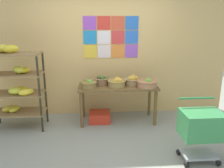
{
  "coord_description": "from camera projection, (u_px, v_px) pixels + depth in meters",
  "views": [
    {
      "loc": [
        -0.2,
        -3.03,
        1.9
      ],
      "look_at": [
        0.07,
        0.73,
        0.87
      ],
      "focal_mm": 36.5,
      "sensor_mm": 36.0,
      "label": 1
    }
  ],
  "objects": [
    {
      "name": "banana_shelf_unit",
      "position": [
        15.0,
        82.0,
        4.02
      ],
      "size": [
        0.95,
        0.51,
        1.52
      ],
      "color": "#2B2A1A",
      "rests_on": "ground"
    },
    {
      "name": "back_wall_with_art",
      "position": [
        105.0,
        47.0,
        4.6
      ],
      "size": [
        5.08,
        0.07,
        2.8
      ],
      "color": "#DEB167",
      "rests_on": "ground"
    },
    {
      "name": "fruit_basket_left",
      "position": [
        89.0,
        84.0,
        4.17
      ],
      "size": [
        0.31,
        0.31,
        0.15
      ],
      "color": "olive",
      "rests_on": "display_table"
    },
    {
      "name": "shopping_cart",
      "position": [
        201.0,
        127.0,
        3.11
      ],
      "size": [
        0.55,
        0.45,
        0.86
      ],
      "rotation": [
        0.0,
        0.0,
        0.03
      ],
      "color": "black",
      "rests_on": "ground"
    },
    {
      "name": "ground",
      "position": [
        111.0,
        152.0,
        3.43
      ],
      "size": [
        9.14,
        9.14,
        0.0
      ],
      "primitive_type": "plane",
      "color": "gray"
    },
    {
      "name": "fruit_basket_right",
      "position": [
        133.0,
        80.0,
        4.39
      ],
      "size": [
        0.36,
        0.36,
        0.2
      ],
      "color": "#9D7D51",
      "rests_on": "display_table"
    },
    {
      "name": "fruit_basket_back_right",
      "position": [
        147.0,
        83.0,
        4.22
      ],
      "size": [
        0.39,
        0.39,
        0.16
      ],
      "color": "#B57A52",
      "rests_on": "display_table"
    },
    {
      "name": "fruit_basket_back_left",
      "position": [
        117.0,
        82.0,
        4.25
      ],
      "size": [
        0.35,
        0.35,
        0.18
      ],
      "color": "#A78948",
      "rests_on": "display_table"
    },
    {
      "name": "display_table",
      "position": [
        118.0,
        91.0,
        4.35
      ],
      "size": [
        1.49,
        0.6,
        0.73
      ],
      "color": "brown",
      "rests_on": "ground"
    },
    {
      "name": "produce_crate_under_table",
      "position": [
        100.0,
        117.0,
        4.48
      ],
      "size": [
        0.41,
        0.36,
        0.19
      ],
      "primitive_type": "cube",
      "color": "red",
      "rests_on": "ground"
    },
    {
      "name": "fruit_basket_centre",
      "position": [
        101.0,
        80.0,
        4.39
      ],
      "size": [
        0.3,
        0.3,
        0.19
      ],
      "color": "olive",
      "rests_on": "display_table"
    }
  ]
}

